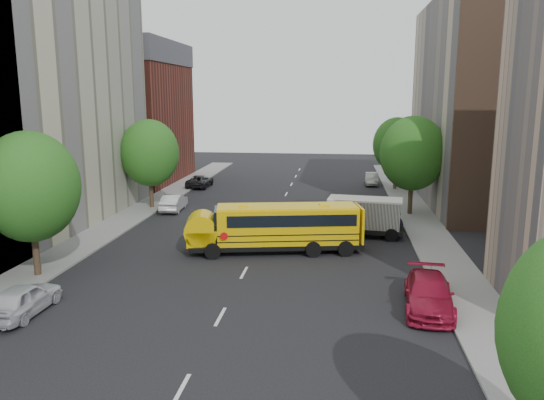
% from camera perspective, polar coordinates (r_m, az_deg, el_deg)
% --- Properties ---
extents(ground, '(120.00, 120.00, 0.00)m').
position_cam_1_polar(ground, '(31.58, -2.40, -6.65)').
color(ground, black).
rests_on(ground, ground).
extents(sidewalk_left, '(3.00, 80.00, 0.12)m').
position_cam_1_polar(sidewalk_left, '(39.56, -17.85, -3.42)').
color(sidewalk_left, slate).
rests_on(sidewalk_left, ground).
extents(sidewalk_right, '(3.00, 80.00, 0.12)m').
position_cam_1_polar(sidewalk_right, '(36.53, 17.12, -4.58)').
color(sidewalk_right, slate).
rests_on(sidewalk_right, ground).
extents(lane_markings, '(0.15, 64.00, 0.01)m').
position_cam_1_polar(lane_markings, '(41.11, -0.10, -2.41)').
color(lane_markings, silver).
rests_on(lane_markings, ground).
extents(building_left_cream, '(10.00, 26.00, 20.00)m').
position_cam_1_polar(building_left_cream, '(42.43, -26.22, 10.51)').
color(building_left_cream, '#BBB897').
rests_on(building_left_cream, ground).
extents(building_left_redbrick, '(10.00, 15.00, 13.00)m').
position_cam_1_polar(building_left_redbrick, '(62.15, -14.78, 7.90)').
color(building_left_redbrick, maroon).
rests_on(building_left_redbrick, ground).
extents(building_right_far, '(10.00, 22.00, 18.00)m').
position_cam_1_polar(building_right_far, '(51.31, 22.09, 9.64)').
color(building_right_far, '#B9A68F').
rests_on(building_right_far, ground).
extents(building_right_sidewall, '(10.10, 0.30, 18.00)m').
position_cam_1_polar(building_right_sidewall, '(40.77, 26.03, 9.13)').
color(building_right_sidewall, brown).
rests_on(building_right_sidewall, ground).
extents(street_tree_1, '(5.12, 5.12, 7.90)m').
position_cam_1_polar(street_tree_1, '(30.60, -24.57, 1.30)').
color(street_tree_1, '#38281C').
rests_on(street_tree_1, ground).
extents(street_tree_2, '(4.99, 4.99, 7.71)m').
position_cam_1_polar(street_tree_2, '(46.74, -13.02, 4.95)').
color(street_tree_2, '#38281C').
rests_on(street_tree_2, ground).
extents(street_tree_4, '(5.25, 5.25, 8.10)m').
position_cam_1_polar(street_tree_4, '(44.29, 14.89, 4.86)').
color(street_tree_4, '#38281C').
rests_on(street_tree_4, ground).
extents(street_tree_5, '(4.86, 4.86, 7.51)m').
position_cam_1_polar(street_tree_5, '(56.18, 13.27, 5.82)').
color(street_tree_5, '#38281C').
rests_on(street_tree_5, ground).
extents(school_bus, '(11.03, 4.45, 3.04)m').
position_cam_1_polar(school_bus, '(33.04, 0.24, -2.78)').
color(school_bus, black).
rests_on(school_bus, ground).
extents(safari_truck, '(6.49, 3.03, 2.68)m').
position_cam_1_polar(safari_truck, '(37.44, 9.27, -1.69)').
color(safari_truck, black).
rests_on(safari_truck, ground).
extents(parked_car_0, '(1.79, 4.30, 1.46)m').
position_cam_1_polar(parked_car_0, '(26.54, -25.20, -9.62)').
color(parked_car_0, silver).
rests_on(parked_car_0, ground).
extents(parked_car_1, '(1.78, 4.42, 1.43)m').
position_cam_1_polar(parked_car_1, '(45.95, -10.53, -0.24)').
color(parked_car_1, silver).
rests_on(parked_car_1, ground).
extents(parked_car_2, '(2.17, 4.69, 1.30)m').
position_cam_1_polar(parked_car_2, '(57.30, -7.76, 2.03)').
color(parked_car_2, black).
rests_on(parked_car_2, ground).
extents(parked_car_3, '(2.61, 5.38, 1.51)m').
position_cam_1_polar(parked_car_3, '(25.63, 16.51, -9.65)').
color(parked_car_3, maroon).
rests_on(parked_car_3, ground).
extents(parked_car_4, '(2.15, 4.79, 1.60)m').
position_cam_1_polar(parked_car_4, '(40.86, 12.25, -1.61)').
color(parked_car_4, '#2F2D50').
rests_on(parked_car_4, ground).
extents(parked_car_5, '(1.64, 4.07, 1.31)m').
position_cam_1_polar(parked_car_5, '(59.37, 10.69, 2.26)').
color(parked_car_5, '#A8AAA4').
rests_on(parked_car_5, ground).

